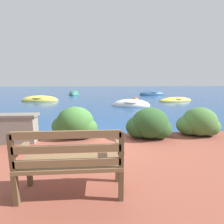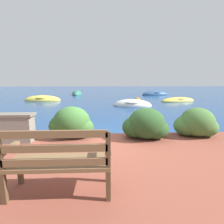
{
  "view_description": "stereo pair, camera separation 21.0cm",
  "coord_description": "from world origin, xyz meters",
  "px_view_note": "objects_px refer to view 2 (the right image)",
  "views": [
    {
      "loc": [
        -0.18,
        -4.73,
        1.73
      ],
      "look_at": [
        0.4,
        3.38,
        0.2
      ],
      "focal_mm": 28.0,
      "sensor_mm": 36.0,
      "label": 1
    },
    {
      "loc": [
        0.03,
        -4.74,
        1.73
      ],
      "look_at": [
        0.4,
        3.38,
        0.2
      ],
      "focal_mm": 28.0,
      "sensor_mm": 36.0,
      "label": 2
    }
  ],
  "objects_px": {
    "rowboat_far": "(43,100)",
    "park_bench": "(59,160)",
    "rowboat_distant": "(77,94)",
    "mooring_buoy": "(137,101)",
    "rowboat_outer": "(155,94)",
    "rowboat_nearest": "(132,105)",
    "rowboat_mid": "(178,101)"
  },
  "relations": [
    {
      "from": "rowboat_far",
      "to": "park_bench",
      "type": "bearing_deg",
      "value": 112.37
    },
    {
      "from": "rowboat_distant",
      "to": "mooring_buoy",
      "type": "bearing_deg",
      "value": -139.99
    },
    {
      "from": "rowboat_far",
      "to": "rowboat_outer",
      "type": "relative_size",
      "value": 0.93
    },
    {
      "from": "rowboat_nearest",
      "to": "rowboat_far",
      "type": "bearing_deg",
      "value": -9.86
    },
    {
      "from": "park_bench",
      "to": "rowboat_distant",
      "type": "relative_size",
      "value": 0.52
    },
    {
      "from": "rowboat_nearest",
      "to": "rowboat_distant",
      "type": "xyz_separation_m",
      "value": [
        -4.94,
        9.02,
        0.0
      ]
    },
    {
      "from": "mooring_buoy",
      "to": "rowboat_mid",
      "type": "bearing_deg",
      "value": 0.13
    },
    {
      "from": "park_bench",
      "to": "rowboat_outer",
      "type": "distance_m",
      "value": 18.39
    },
    {
      "from": "rowboat_outer",
      "to": "rowboat_distant",
      "type": "distance_m",
      "value": 8.85
    },
    {
      "from": "rowboat_mid",
      "to": "rowboat_outer",
      "type": "xyz_separation_m",
      "value": [
        -0.16,
        5.85,
        0.02
      ]
    },
    {
      "from": "park_bench",
      "to": "rowboat_nearest",
      "type": "xyz_separation_m",
      "value": [
        2.44,
        9.12,
        -0.63
      ]
    },
    {
      "from": "park_bench",
      "to": "rowboat_distant",
      "type": "xyz_separation_m",
      "value": [
        -2.5,
        18.13,
        -0.63
      ]
    },
    {
      "from": "rowboat_nearest",
      "to": "rowboat_distant",
      "type": "relative_size",
      "value": 1.04
    },
    {
      "from": "rowboat_mid",
      "to": "mooring_buoy",
      "type": "relative_size",
      "value": 5.59
    },
    {
      "from": "rowboat_nearest",
      "to": "rowboat_distant",
      "type": "height_order",
      "value": "rowboat_distant"
    },
    {
      "from": "park_bench",
      "to": "rowboat_far",
      "type": "distance_m",
      "value": 13.07
    },
    {
      "from": "rowboat_far",
      "to": "mooring_buoy",
      "type": "xyz_separation_m",
      "value": [
        7.63,
        -0.87,
        0.02
      ]
    },
    {
      "from": "rowboat_mid",
      "to": "rowboat_far",
      "type": "relative_size",
      "value": 1.05
    },
    {
      "from": "rowboat_mid",
      "to": "rowboat_distant",
      "type": "xyz_separation_m",
      "value": [
        -8.97,
        6.72,
        0.02
      ]
    },
    {
      "from": "rowboat_outer",
      "to": "mooring_buoy",
      "type": "height_order",
      "value": "rowboat_outer"
    },
    {
      "from": "rowboat_mid",
      "to": "rowboat_far",
      "type": "distance_m",
      "value": 10.92
    },
    {
      "from": "rowboat_outer",
      "to": "mooring_buoy",
      "type": "bearing_deg",
      "value": -128.63
    },
    {
      "from": "rowboat_mid",
      "to": "rowboat_outer",
      "type": "height_order",
      "value": "rowboat_outer"
    },
    {
      "from": "park_bench",
      "to": "rowboat_nearest",
      "type": "bearing_deg",
      "value": 73.1
    },
    {
      "from": "rowboat_outer",
      "to": "rowboat_distant",
      "type": "relative_size",
      "value": 1.22
    },
    {
      "from": "rowboat_far",
      "to": "rowboat_mid",
      "type": "bearing_deg",
      "value": 177.99
    },
    {
      "from": "rowboat_far",
      "to": "rowboat_outer",
      "type": "height_order",
      "value": "rowboat_outer"
    },
    {
      "from": "rowboat_far",
      "to": "rowboat_outer",
      "type": "bearing_deg",
      "value": -152.54
    },
    {
      "from": "rowboat_mid",
      "to": "mooring_buoy",
      "type": "bearing_deg",
      "value": 165.7
    },
    {
      "from": "rowboat_nearest",
      "to": "rowboat_distant",
      "type": "distance_m",
      "value": 10.28
    },
    {
      "from": "park_bench",
      "to": "rowboat_outer",
      "type": "bearing_deg",
      "value": 68.02
    },
    {
      "from": "rowboat_far",
      "to": "mooring_buoy",
      "type": "relative_size",
      "value": 5.35
    }
  ]
}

